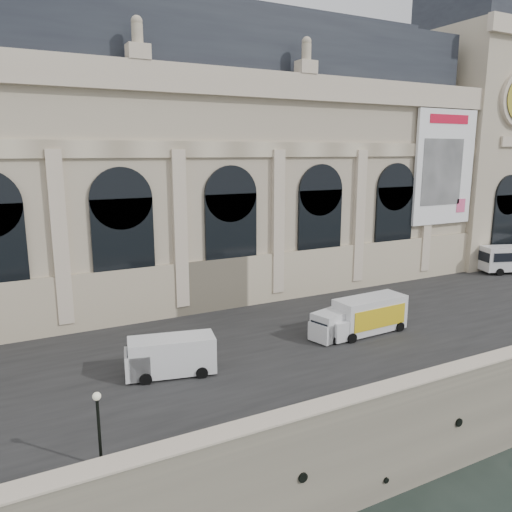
% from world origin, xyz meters
% --- Properties ---
extents(ground, '(260.00, 260.00, 0.00)m').
position_xyz_m(ground, '(0.00, 0.00, 0.00)').
color(ground, black).
rests_on(ground, ground).
extents(quay, '(160.00, 70.00, 6.00)m').
position_xyz_m(quay, '(0.00, 35.00, 3.00)').
color(quay, gray).
rests_on(quay, ground).
extents(street, '(160.00, 24.00, 0.06)m').
position_xyz_m(street, '(0.00, 14.00, 6.03)').
color(street, '#2D2D2D').
rests_on(street, quay).
extents(parapet, '(160.00, 1.40, 1.21)m').
position_xyz_m(parapet, '(0.00, 0.60, 6.62)').
color(parapet, gray).
rests_on(parapet, quay).
extents(museum, '(69.00, 18.70, 29.10)m').
position_xyz_m(museum, '(-5.98, 30.86, 19.72)').
color(museum, '#B8AC8E').
rests_on(museum, quay).
extents(clock_pavilion, '(13.00, 14.72, 36.70)m').
position_xyz_m(clock_pavilion, '(34.00, 27.93, 23.42)').
color(clock_pavilion, '#B8AC8E').
rests_on(clock_pavilion, quay).
extents(van_b, '(5.55, 3.25, 2.32)m').
position_xyz_m(van_b, '(0.25, 10.93, 7.19)').
color(van_b, silver).
rests_on(van_b, quay).
extents(van_c, '(6.28, 3.46, 2.64)m').
position_xyz_m(van_c, '(-14.09, 10.54, 7.35)').
color(van_c, silver).
rests_on(van_c, quay).
extents(box_truck, '(7.60, 2.96, 3.02)m').
position_xyz_m(box_truck, '(3.01, 10.62, 7.52)').
color(box_truck, silver).
rests_on(box_truck, quay).
extents(lamp_left, '(0.40, 0.40, 3.89)m').
position_xyz_m(lamp_left, '(-19.97, 2.29, 7.94)').
color(lamp_left, black).
rests_on(lamp_left, quay).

